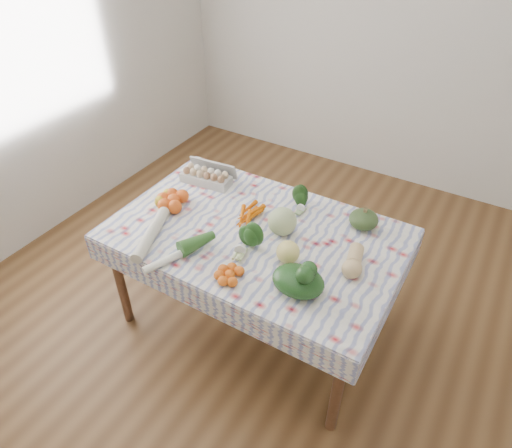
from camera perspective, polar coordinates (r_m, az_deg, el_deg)
name	(u,v)px	position (r m, az deg, el deg)	size (l,w,h in m)	color
ground	(256,319)	(3.17, 0.00, -11.75)	(4.50, 4.50, 0.00)	brown
wall_back	(396,25)	(4.26, 17.07, 22.73)	(4.00, 0.04, 2.80)	silver
dining_table	(256,243)	(2.69, 0.00, -2.38)	(1.60, 1.00, 0.75)	brown
tablecloth	(256,233)	(2.64, 0.00, -1.09)	(1.66, 1.06, 0.01)	white
egg_carton	(206,177)	(3.05, -6.28, 5.83)	(0.34, 0.14, 0.09)	#BBBAB5
carrot_bunch	(246,215)	(2.73, -1.23, 1.12)	(0.24, 0.22, 0.04)	#D75C03
kale_bunch	(304,201)	(2.79, 5.99, 2.90)	(0.14, 0.12, 0.12)	#1B3C13
kabocha_squash	(364,219)	(2.71, 13.31, 0.58)	(0.17, 0.17, 0.11)	#375026
cabbage	(282,221)	(2.58, 3.31, 0.33)	(0.17, 0.17, 0.17)	#A8BB7E
butternut_squash	(354,260)	(2.43, 12.14, -4.46)	(0.10, 0.23, 0.10)	tan
orange_cluster	(173,200)	(2.85, -10.29, 2.93)	(0.27, 0.27, 0.09)	#E85716
broccoli	(243,241)	(2.48, -1.67, -2.14)	(0.16, 0.16, 0.12)	#1F4D19
mandarin_cluster	(230,274)	(2.34, -3.30, -6.27)	(0.19, 0.19, 0.06)	orange
grapefruit	(288,252)	(2.41, 4.02, -3.52)	(0.13, 0.13, 0.13)	#ECDC71
spinach_bag	(298,281)	(2.27, 5.30, -7.10)	(0.27, 0.21, 0.12)	#163714
daikon	(151,234)	(2.64, -12.97, -1.18)	(0.07, 0.07, 0.46)	beige
leek	(179,254)	(2.49, -9.59, -3.72)	(0.05, 0.05, 0.42)	white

